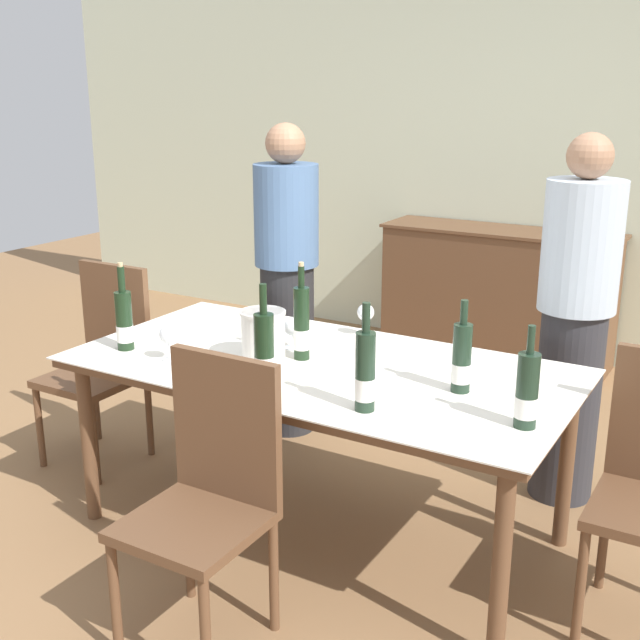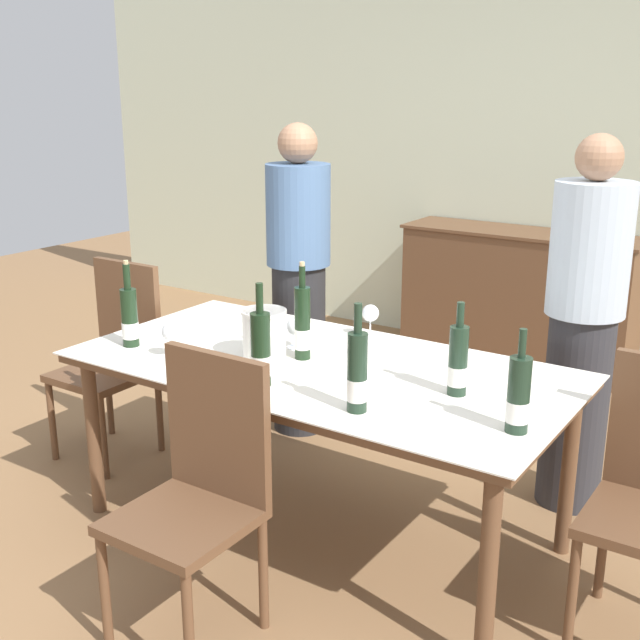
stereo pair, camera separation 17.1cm
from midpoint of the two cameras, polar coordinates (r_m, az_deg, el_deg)
ground_plane at (r=3.50m, az=-1.45°, el=-14.68°), size 12.00×12.00×0.00m
back_wall at (r=5.58m, az=14.09°, el=11.77°), size 8.00×0.10×2.80m
sideboard_cabinet at (r=5.49m, az=11.60°, el=1.75°), size 1.55×0.46×0.89m
dining_table at (r=3.20m, az=-1.54°, el=-4.17°), size 1.99×1.00×0.74m
ice_bucket at (r=3.21m, az=-5.60°, el=-1.00°), size 0.19×0.19×0.20m
wine_bottle_0 at (r=3.20m, az=-2.86°, el=-0.37°), size 0.06×0.06×0.40m
wine_bottle_1 at (r=3.43m, az=-15.15°, el=-0.07°), size 0.07×0.07×0.37m
wine_bottle_2 at (r=2.63m, az=12.70°, el=-5.08°), size 0.07×0.07×0.34m
wine_bottle_3 at (r=2.92m, az=-5.67°, el=-2.29°), size 0.08×0.08×0.39m
wine_bottle_4 at (r=2.69m, az=1.41°, el=-3.81°), size 0.07×0.07×0.38m
wine_bottle_5 at (r=2.89m, az=8.35°, el=-2.83°), size 0.07×0.07×0.34m
wine_glass_0 at (r=3.34m, az=-3.41°, el=-0.60°), size 0.08×0.08×0.13m
wine_glass_1 at (r=3.26m, az=-12.22°, el=-1.13°), size 0.07×0.07×0.14m
wine_glass_2 at (r=3.50m, az=1.87°, el=0.45°), size 0.08×0.08×0.14m
chair_left_end at (r=4.10m, az=-16.28°, el=-2.26°), size 0.42×0.42×0.97m
chair_near_front at (r=2.72m, az=-9.68°, el=-11.51°), size 0.42×0.42×0.97m
person_host at (r=4.18m, az=-3.53°, el=2.64°), size 0.33×0.33×1.63m
person_guest_left at (r=3.60m, az=16.35°, el=-0.30°), size 0.33×0.33×1.62m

